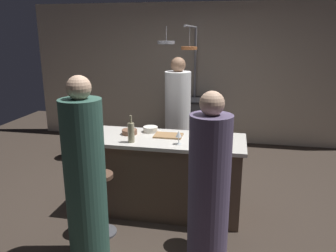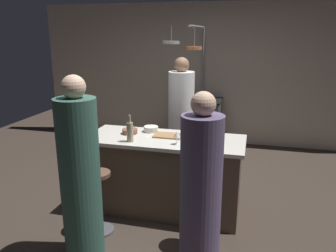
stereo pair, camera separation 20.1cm
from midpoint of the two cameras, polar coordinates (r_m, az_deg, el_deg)
ground_plane at (r=4.13m, az=0.90°, el=-14.05°), size 9.00×9.00×0.00m
back_wall at (r=6.44m, az=7.00°, el=8.83°), size 6.40×0.16×2.60m
kitchen_island at (r=3.93m, az=0.93°, el=-8.30°), size 1.80×0.72×0.90m
stove_range at (r=6.21m, az=6.25°, el=0.58°), size 0.80×0.64×0.89m
chef at (r=4.80m, az=3.45°, el=0.57°), size 0.37×0.37×1.73m
bar_stool_right at (r=3.33m, az=7.78°, el=-14.57°), size 0.28×0.28×0.68m
guest_right at (r=2.81m, az=7.71°, el=-11.91°), size 0.34×0.34×1.63m
bar_stool_left at (r=3.60m, az=-10.12°, el=-12.29°), size 0.28×0.28×0.68m
guest_left at (r=3.08m, az=-12.99°, el=-8.66°), size 0.36×0.36×1.72m
overhead_pot_rack at (r=5.59m, az=5.22°, el=11.27°), size 0.60×1.37×2.17m
potted_plant at (r=5.86m, az=-13.92°, el=-2.24°), size 0.36×0.36×0.52m
cutting_board at (r=3.83m, az=1.49°, el=-1.65°), size 0.32×0.22×0.02m
pepper_mill at (r=3.93m, az=8.93°, el=0.08°), size 0.05×0.05×0.21m
wine_bottle_dark at (r=3.66m, az=10.08°, el=-1.04°), size 0.07×0.07×0.29m
wine_bottle_white at (r=3.63m, az=-4.98°, el=-0.95°), size 0.07×0.07×0.30m
wine_bottle_red at (r=3.76m, az=8.11°, el=-0.37°), size 0.07×0.07×0.31m
wine_glass_by_chef at (r=3.53m, az=3.16°, el=-1.54°), size 0.07×0.07×0.15m
wine_glass_near_right_guest at (r=3.78m, az=9.87°, el=-0.58°), size 0.07×0.07×0.15m
mixing_bowl_wooden at (r=3.94m, az=-5.12°, el=-0.91°), size 0.18×0.18×0.06m
mixing_bowl_ceramic at (r=4.01m, az=-1.50°, el=-0.52°), size 0.17×0.17×0.06m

